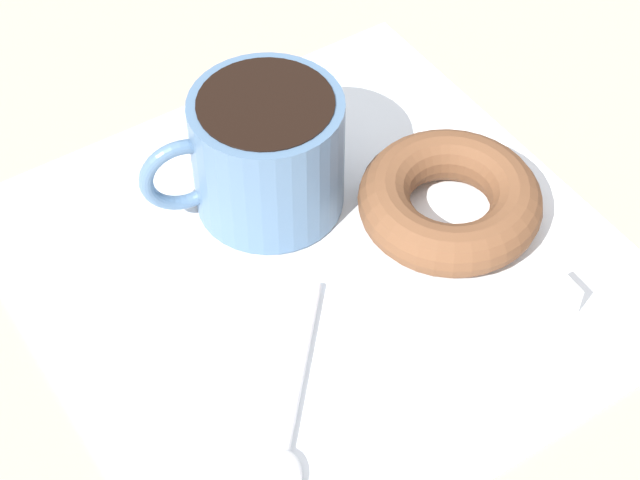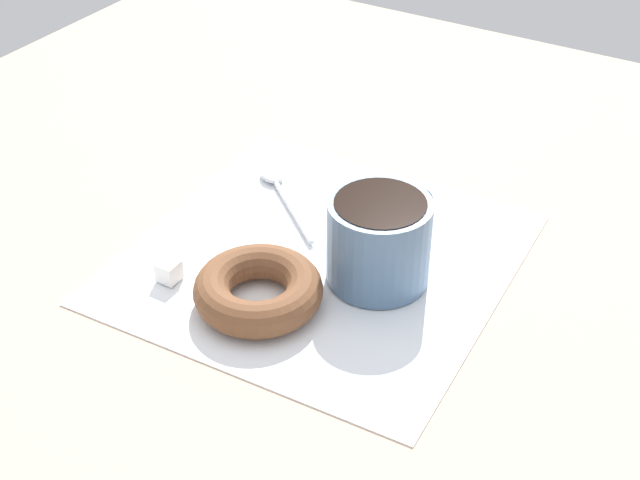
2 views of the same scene
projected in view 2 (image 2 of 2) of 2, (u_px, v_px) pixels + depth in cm
name	position (u px, v px, depth cm)	size (l,w,h in cm)	color
ground_plane	(310.00, 264.00, 86.31)	(120.00, 120.00, 2.00)	tan
napkin	(320.00, 258.00, 85.13)	(34.43, 34.43, 0.30)	white
coffee_cup	(381.00, 237.00, 80.27)	(9.44, 12.58, 8.30)	slate
donut	(260.00, 290.00, 78.40)	(11.53, 11.53, 3.28)	brown
spoon	(278.00, 185.00, 94.60)	(12.44, 10.66, 0.90)	silver
sugar_cube	(169.00, 271.00, 81.73)	(1.93, 1.93, 1.93)	white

